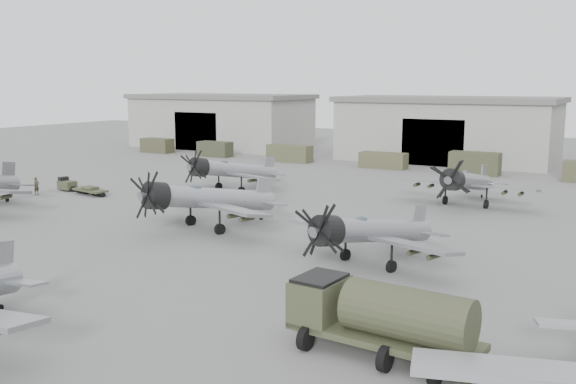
# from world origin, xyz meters

# --- Properties ---
(ground) EXTENTS (220.00, 220.00, 0.00)m
(ground) POSITION_xyz_m (0.00, 0.00, 0.00)
(ground) COLOR #5C5C59
(ground) RESTS_ON ground
(hangar_left) EXTENTS (29.00, 14.80, 8.70)m
(hangar_left) POSITION_xyz_m (-38.00, 61.96, 4.37)
(hangar_left) COLOR #A2A398
(hangar_left) RESTS_ON ground
(hangar_center) EXTENTS (29.00, 14.80, 8.70)m
(hangar_center) POSITION_xyz_m (0.00, 61.96, 4.37)
(hangar_center) COLOR #A2A398
(hangar_center) RESTS_ON ground
(support_truck_0) EXTENTS (5.07, 2.20, 2.16)m
(support_truck_0) POSITION_xyz_m (-41.49, 50.00, 1.08)
(support_truck_0) COLOR #40402A
(support_truck_0) RESTS_ON ground
(support_truck_1) EXTENTS (5.06, 2.20, 2.17)m
(support_truck_1) POSITION_xyz_m (-30.57, 50.00, 1.08)
(support_truck_1) COLOR #343925
(support_truck_1) RESTS_ON ground
(support_truck_2) EXTENTS (6.18, 2.20, 2.27)m
(support_truck_2) POSITION_xyz_m (-18.13, 50.00, 1.14)
(support_truck_2) COLOR #494B31
(support_truck_2) RESTS_ON ground
(support_truck_3) EXTENTS (5.87, 2.20, 1.97)m
(support_truck_3) POSITION_xyz_m (-4.62, 50.00, 0.99)
(support_truck_3) COLOR #4B4B31
(support_truck_3) RESTS_ON ground
(support_truck_4) EXTENTS (5.71, 2.20, 2.63)m
(support_truck_4) POSITION_xyz_m (6.70, 50.00, 1.31)
(support_truck_4) COLOR #3C3D28
(support_truck_4) RESTS_ON ground
(aircraft_mid_1) EXTENTS (12.62, 11.38, 5.08)m
(aircraft_mid_1) POSITION_xyz_m (-3.45, 11.43, 2.31)
(aircraft_mid_1) COLOR #94969C
(aircraft_mid_1) RESTS_ON ground
(aircraft_mid_2) EXTENTS (11.48, 10.34, 4.59)m
(aircraft_mid_2) POSITION_xyz_m (10.56, 8.61, 2.09)
(aircraft_mid_2) COLOR gray
(aircraft_mid_2) RESTS_ON ground
(aircraft_far_0) EXTENTS (11.87, 10.68, 4.74)m
(aircraft_far_0) POSITION_xyz_m (-11.26, 25.87, 2.16)
(aircraft_far_0) COLOR #92949A
(aircraft_far_0) RESTS_ON ground
(aircraft_far_1) EXTENTS (11.97, 10.77, 4.79)m
(aircraft_far_1) POSITION_xyz_m (10.79, 29.90, 2.18)
(aircraft_far_1) COLOR gray
(aircraft_far_1) RESTS_ON ground
(fuel_tanker) EXTENTS (7.77, 3.11, 2.94)m
(fuel_tanker) POSITION_xyz_m (15.90, -2.59, 1.69)
(fuel_tanker) COLOR #3C402A
(fuel_tanker) RESTS_ON ground
(tug_trailer) EXTENTS (6.91, 2.35, 1.37)m
(tug_trailer) POSITION_xyz_m (-24.19, 18.29, 0.51)
(tug_trailer) COLOR #393D28
(tug_trailer) RESTS_ON ground
(ground_crew) EXTENTS (0.46, 0.66, 1.70)m
(ground_crew) POSITION_xyz_m (-26.28, 15.39, 0.85)
(ground_crew) COLOR #3A3725
(ground_crew) RESTS_ON ground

